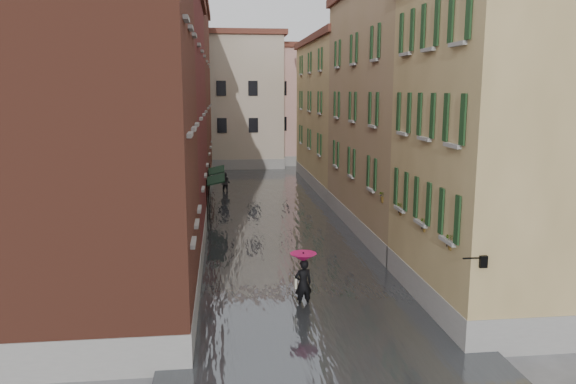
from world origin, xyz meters
TOP-DOWN VIEW (x-y plane):
  - ground at (0.00, 0.00)m, footprint 120.00×120.00m
  - floodwater at (0.00, 13.00)m, footprint 10.00×60.00m
  - building_left_near at (-7.00, -2.00)m, footprint 6.00×8.00m
  - building_left_mid at (-7.00, 9.00)m, footprint 6.00×14.00m
  - building_left_far at (-7.00, 24.00)m, footprint 6.00×16.00m
  - building_right_near at (7.00, -2.00)m, footprint 6.00×8.00m
  - building_right_mid at (7.00, 9.00)m, footprint 6.00×14.00m
  - building_right_far at (7.00, 24.00)m, footprint 6.00×16.00m
  - building_end_cream at (-3.00, 38.00)m, footprint 12.00×9.00m
  - building_end_pink at (6.00, 40.00)m, footprint 10.00×9.00m
  - awning_near at (-3.48, 12.84)m, footprint 1.09×3.28m
  - awning_far at (-3.48, 16.78)m, footprint 1.09×3.23m
  - wall_lantern at (4.33, -6.00)m, footprint 0.71×0.22m
  - window_planters at (4.12, -0.81)m, footprint 0.59×8.36m
  - pedestrian_main at (-0.20, -1.50)m, footprint 1.00×1.00m
  - pedestrian_far at (-2.85, 21.79)m, footprint 1.00×0.91m

SIDE VIEW (x-z plane):
  - ground at x=0.00m, z-range 0.00..0.00m
  - floodwater at x=0.00m, z-range 0.00..0.20m
  - pedestrian_far at x=-2.85m, z-range 0.00..1.66m
  - pedestrian_main at x=-0.20m, z-range 0.23..2.29m
  - awning_far at x=-3.48m, z-range 1.07..3.87m
  - awning_near at x=-3.48m, z-range 1.07..3.87m
  - wall_lantern at x=4.33m, z-range 2.83..3.18m
  - window_planters at x=4.12m, z-range 3.09..3.93m
  - building_right_near at x=7.00m, z-range 0.00..11.50m
  - building_right_far at x=7.00m, z-range 0.00..11.50m
  - building_end_pink at x=6.00m, z-range 0.00..12.00m
  - building_left_mid at x=-7.00m, z-range 0.00..12.50m
  - building_left_near at x=-7.00m, z-range 0.00..13.00m
  - building_right_mid at x=7.00m, z-range 0.00..13.00m
  - building_end_cream at x=-3.00m, z-range 0.00..13.00m
  - building_left_far at x=-7.00m, z-range 0.00..14.00m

